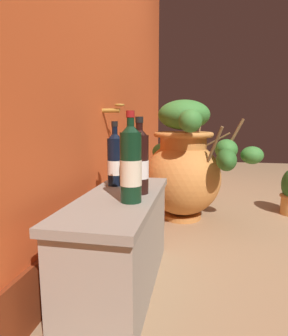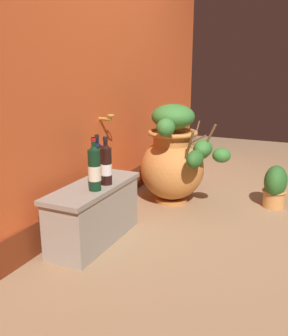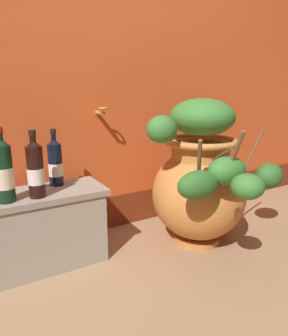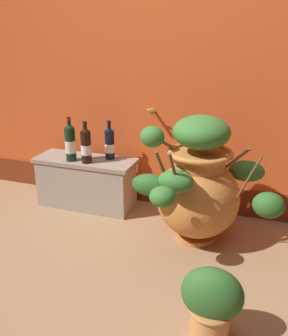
{
  "view_description": "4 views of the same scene",
  "coord_description": "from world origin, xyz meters",
  "px_view_note": "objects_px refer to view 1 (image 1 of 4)",
  "views": [
    {
      "loc": [
        -1.61,
        0.56,
        0.69
      ],
      "look_at": [
        -0.09,
        0.86,
        0.43
      ],
      "focal_mm": 30.0,
      "sensor_mm": 36.0,
      "label": 1
    },
    {
      "loc": [
        -2.51,
        -0.4,
        1.15
      ],
      "look_at": [
        -0.0,
        0.75,
        0.39
      ],
      "focal_mm": 39.89,
      "sensor_mm": 36.0,
      "label": 2
    },
    {
      "loc": [
        -0.75,
        -0.62,
        0.88
      ],
      "look_at": [
        0.02,
        0.69,
        0.49
      ],
      "focal_mm": 32.3,
      "sensor_mm": 36.0,
      "label": 3
    },
    {
      "loc": [
        0.76,
        -1.53,
        1.33
      ],
      "look_at": [
        -0.05,
        0.8,
        0.4
      ],
      "focal_mm": 39.6,
      "sensor_mm": 36.0,
      "label": 4
    }
  ],
  "objects_px": {
    "terracotta_urn": "(185,165)",
    "wine_bottle_right": "(139,160)",
    "wine_bottle_middle": "(115,159)",
    "wine_bottle_left": "(131,163)"
  },
  "relations": [
    {
      "from": "wine_bottle_right",
      "to": "terracotta_urn",
      "type": "bearing_deg",
      "value": -9.42
    },
    {
      "from": "wine_bottle_middle",
      "to": "wine_bottle_right",
      "type": "bearing_deg",
      "value": -131.79
    },
    {
      "from": "terracotta_urn",
      "to": "wine_bottle_middle",
      "type": "height_order",
      "value": "terracotta_urn"
    },
    {
      "from": "terracotta_urn",
      "to": "wine_bottle_left",
      "type": "distance_m",
      "value": 1.03
    },
    {
      "from": "wine_bottle_left",
      "to": "wine_bottle_right",
      "type": "relative_size",
      "value": 1.06
    },
    {
      "from": "terracotta_urn",
      "to": "wine_bottle_left",
      "type": "height_order",
      "value": "terracotta_urn"
    },
    {
      "from": "terracotta_urn",
      "to": "wine_bottle_right",
      "type": "xyz_separation_m",
      "value": [
        -0.88,
        0.15,
        0.15
      ]
    },
    {
      "from": "wine_bottle_middle",
      "to": "terracotta_urn",
      "type": "bearing_deg",
      "value": -20.93
    },
    {
      "from": "terracotta_urn",
      "to": "wine_bottle_right",
      "type": "relative_size",
      "value": 2.88
    },
    {
      "from": "terracotta_urn",
      "to": "wine_bottle_left",
      "type": "bearing_deg",
      "value": 171.57
    }
  ]
}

